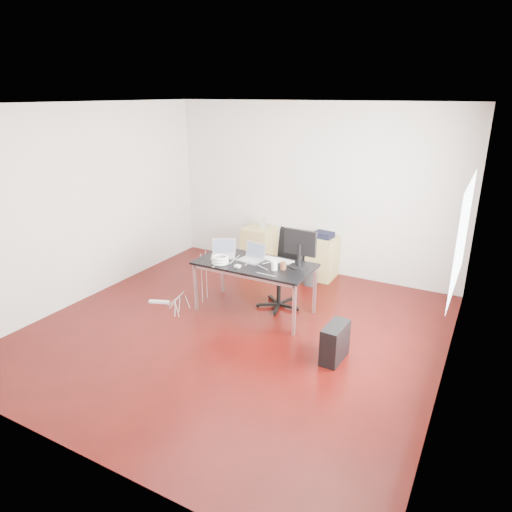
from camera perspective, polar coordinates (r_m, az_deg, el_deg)
The scene contains 18 objects.
room_shell at distance 5.46m, azimuth -2.39°, elevation 3.69°, with size 5.00×5.00×5.00m.
desk at distance 6.21m, azimuth -0.16°, elevation -1.35°, with size 1.60×0.80×0.73m.
office_chair at distance 6.45m, azimuth 3.48°, elevation -1.24°, with size 0.61×0.63×1.08m.
filing_cabinet_left at distance 8.04m, azimuth 0.36°, elevation 1.18°, with size 0.50×0.50×0.70m, color tan.
filing_cabinet_right at distance 7.60m, azimuth 8.03°, elevation -0.15°, with size 0.50×0.50×0.70m, color tan.
pc_tower at distance 5.38m, azimuth 9.83°, elevation -10.60°, with size 0.20×0.45×0.44m, color black.
wastebasket at distance 7.37m, azimuth 6.77°, elevation -2.50°, with size 0.24×0.24×0.28m, color black.
power_strip at distance 6.87m, azimuth -12.03°, elevation -5.62°, with size 0.30×0.06×0.04m, color white.
laptop_left at distance 6.46m, azimuth -4.14°, elevation 0.48°, with size 0.41×0.38×0.23m.
laptop_right at distance 6.28m, azimuth -0.48°, elevation -0.04°, with size 0.37×0.31×0.23m.
monitor at distance 6.00m, azimuth 5.52°, elevation 1.19°, with size 0.45×0.26×0.51m.
keyboard at distance 6.27m, azimuth 2.75°, elevation -0.52°, with size 0.44×0.14×0.02m, color white.
cup_white at distance 5.94m, azimuth 2.30°, elevation -1.21°, with size 0.08×0.08×0.12m, color white.
cup_brown at distance 5.97m, azimuth 3.41°, elevation -1.22°, with size 0.08×0.08×0.10m, color #58301E.
cable_coil at distance 6.17m, azimuth -4.49°, elevation -0.50°, with size 0.24×0.24×0.11m.
power_adapter at distance 6.05m, azimuth -2.33°, elevation -1.28°, with size 0.07×0.07×0.03m, color white.
speaker at distance 7.90m, azimuth 0.89°, elevation 4.17°, with size 0.09×0.08×0.18m, color #9E9E9E.
navy_garment at distance 7.46m, azimuth 8.44°, elevation 2.64°, with size 0.30×0.24×0.09m, color black.
Camera 1 is at (2.73, -4.51, 2.91)m, focal length 32.00 mm.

